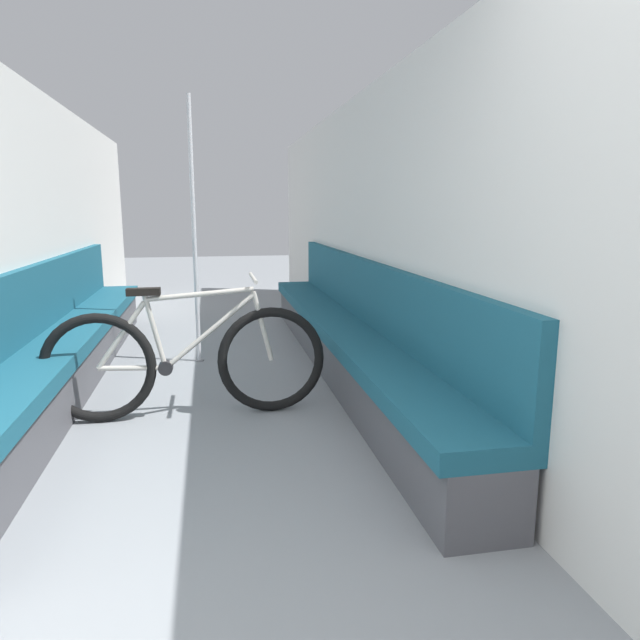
{
  "coord_description": "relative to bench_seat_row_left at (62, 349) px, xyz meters",
  "views": [
    {
      "loc": [
        0.02,
        -1.05,
        1.32
      ],
      "look_at": [
        0.8,
        3.0,
        0.5
      ],
      "focal_mm": 32.0,
      "sensor_mm": 36.0,
      "label": 1
    }
  ],
  "objects": [
    {
      "name": "wall_right",
      "position": [
        2.39,
        -0.06,
        0.82
      ],
      "size": [
        0.1,
        9.65,
        2.24
      ],
      "primitive_type": "cube",
      "color": "silver",
      "rests_on": "ground"
    },
    {
      "name": "bench_seat_row_right",
      "position": [
        2.15,
        0.0,
        0.0
      ],
      "size": [
        0.44,
        5.01,
        0.91
      ],
      "color": "#4C4C51",
      "rests_on": "ground"
    },
    {
      "name": "wall_left",
      "position": [
        -0.24,
        -0.06,
        0.82
      ],
      "size": [
        0.1,
        9.65,
        2.24
      ],
      "primitive_type": "cube",
      "color": "silver",
      "rests_on": "ground"
    },
    {
      "name": "grab_pole_near",
      "position": [
        0.97,
        0.6,
        0.79
      ],
      "size": [
        0.08,
        0.08,
        2.22
      ],
      "color": "gray",
      "rests_on": "ground"
    },
    {
      "name": "bench_seat_row_left",
      "position": [
        0.0,
        0.0,
        0.0
      ],
      "size": [
        0.44,
        5.01,
        0.91
      ],
      "color": "#4C4C51",
      "rests_on": "ground"
    },
    {
      "name": "bicycle",
      "position": [
        0.92,
        -0.77,
        0.07
      ],
      "size": [
        1.76,
        0.46,
        0.9
      ],
      "rotation": [
        0.0,
        0.0,
        -0.12
      ],
      "color": "black",
      "rests_on": "ground"
    }
  ]
}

